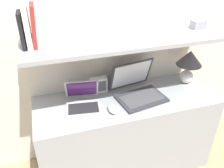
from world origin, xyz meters
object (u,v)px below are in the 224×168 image
at_px(router_box, 99,85).
at_px(book_white, 27,27).
at_px(shelf_gadget, 198,24).
at_px(table_lamp, 189,62).
at_px(book_black, 22,30).
at_px(book_red, 33,26).
at_px(laptop_small, 83,102).
at_px(computer_mouse, 112,109).
at_px(laptop_large, 138,90).

xyz_separation_m(router_box, book_white, (-0.45, -0.11, 0.55)).
bearing_deg(shelf_gadget, table_lamp, 82.22).
bearing_deg(book_black, book_red, 0.00).
height_order(router_box, shelf_gadget, shelf_gadget).
distance_m(book_red, shelf_gadget, 1.17).
height_order(table_lamp, book_red, book_red).
bearing_deg(book_white, laptop_small, -11.29).
distance_m(table_lamp, book_red, 1.24).
bearing_deg(computer_mouse, book_black, 161.03).
relative_size(laptop_large, book_black, 1.88).
relative_size(laptop_small, shelf_gadget, 2.95).
relative_size(computer_mouse, book_red, 0.45).
bearing_deg(book_red, computer_mouse, -21.76).
height_order(computer_mouse, router_box, router_box).
bearing_deg(laptop_large, table_lamp, 8.59).
distance_m(laptop_small, computer_mouse, 0.22).
bearing_deg(computer_mouse, laptop_large, 28.01).
bearing_deg(laptop_large, router_box, 150.93).
bearing_deg(laptop_small, computer_mouse, -32.14).
distance_m(router_box, book_black, 0.73).
bearing_deg(computer_mouse, router_box, 95.53).
relative_size(book_black, book_white, 0.85).
distance_m(laptop_large, book_white, 0.91).
distance_m(table_lamp, router_box, 0.77).
bearing_deg(book_black, shelf_gadget, 0.00).
relative_size(table_lamp, computer_mouse, 2.56).
bearing_deg(book_black, computer_mouse, -18.97).
distance_m(book_white, book_red, 0.04).
distance_m(book_white, shelf_gadget, 1.20).
height_order(laptop_large, book_red, book_red).
bearing_deg(shelf_gadget, laptop_large, -174.61).
xyz_separation_m(computer_mouse, book_black, (-0.51, 0.18, 0.57)).
xyz_separation_m(book_black, book_white, (0.04, 0.00, 0.02)).
bearing_deg(laptop_large, book_red, 176.29).
height_order(table_lamp, book_white, book_white).
bearing_deg(laptop_large, book_white, 176.47).
bearing_deg(shelf_gadget, router_box, 171.80).
xyz_separation_m(laptop_large, router_box, (-0.27, 0.15, 0.01)).
relative_size(laptop_small, book_black, 1.32).
bearing_deg(router_box, shelf_gadget, -8.20).
relative_size(router_box, book_red, 0.52).
xyz_separation_m(laptop_large, book_red, (-0.69, 0.04, 0.56)).
bearing_deg(router_box, laptop_small, -134.22).
bearing_deg(book_red, book_white, 180.00).
relative_size(router_box, book_white, 0.53).
xyz_separation_m(laptop_large, shelf_gadget, (0.47, 0.04, 0.46)).
bearing_deg(table_lamp, book_red, -178.65).
bearing_deg(book_white, shelf_gadget, 0.00).
distance_m(table_lamp, book_white, 1.27).
bearing_deg(book_black, table_lamp, 1.27).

